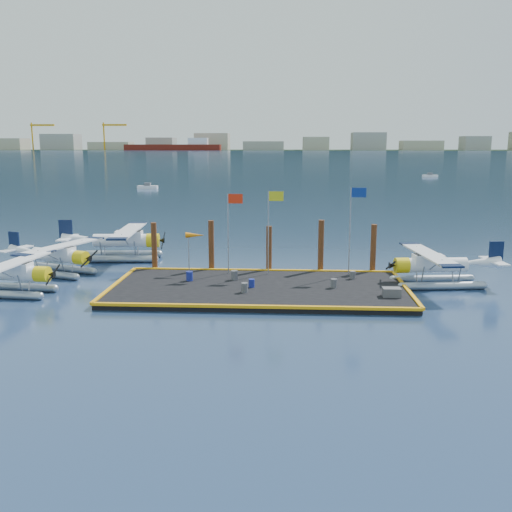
{
  "coord_description": "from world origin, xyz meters",
  "views": [
    {
      "loc": [
        1.98,
        -37.98,
        10.02
      ],
      "look_at": [
        -0.32,
        2.0,
        2.12
      ],
      "focal_mm": 40.0,
      "sensor_mm": 36.0,
      "label": 1
    }
  ],
  "objects_px": {
    "seaplane_b": "(58,258)",
    "seaplane_c": "(124,242)",
    "drum_2": "(334,283)",
    "flagpole_blue": "(353,218)",
    "flagpole_yellow": "(271,220)",
    "piling_1": "(211,247)",
    "drum_5": "(234,275)",
    "piling_3": "(321,248)",
    "piling_4": "(373,250)",
    "drum_0": "(190,276)",
    "drum_3": "(245,288)",
    "seaplane_a": "(12,275)",
    "flagpole_red": "(231,221)",
    "drum_1": "(252,283)",
    "seaplane_d": "(433,267)",
    "drum_4": "(353,275)",
    "crate": "(392,292)",
    "windsock": "(195,236)",
    "piling_2": "(269,250)",
    "piling_0": "(154,248)"
  },
  "relations": [
    {
      "from": "seaplane_a",
      "to": "flagpole_red",
      "type": "height_order",
      "value": "flagpole_red"
    },
    {
      "from": "drum_4",
      "to": "drum_5",
      "type": "distance_m",
      "value": 8.57
    },
    {
      "from": "seaplane_c",
      "to": "windsock",
      "type": "height_order",
      "value": "seaplane_c"
    },
    {
      "from": "flagpole_blue",
      "to": "windsock",
      "type": "xyz_separation_m",
      "value": [
        -11.72,
        0.0,
        -1.46
      ]
    },
    {
      "from": "seaplane_a",
      "to": "piling_2",
      "type": "height_order",
      "value": "piling_2"
    },
    {
      "from": "flagpole_yellow",
      "to": "piling_1",
      "type": "xyz_separation_m",
      "value": [
        -4.7,
        1.6,
        -2.41
      ]
    },
    {
      "from": "flagpole_red",
      "to": "piling_1",
      "type": "distance_m",
      "value": 3.28
    },
    {
      "from": "seaplane_d",
      "to": "drum_4",
      "type": "xyz_separation_m",
      "value": [
        -5.62,
        0.29,
        -0.72
      ]
    },
    {
      "from": "seaplane_d",
      "to": "drum_0",
      "type": "xyz_separation_m",
      "value": [
        -17.32,
        -0.97,
        -0.67
      ]
    },
    {
      "from": "seaplane_d",
      "to": "drum_5",
      "type": "xyz_separation_m",
      "value": [
        -14.15,
        -0.51,
        -0.66
      ]
    },
    {
      "from": "drum_3",
      "to": "seaplane_a",
      "type": "bearing_deg",
      "value": -180.0
    },
    {
      "from": "drum_2",
      "to": "drum_3",
      "type": "xyz_separation_m",
      "value": [
        -5.96,
        -1.56,
        0.01
      ]
    },
    {
      "from": "crate",
      "to": "piling_4",
      "type": "height_order",
      "value": "piling_4"
    },
    {
      "from": "seaplane_b",
      "to": "drum_0",
      "type": "distance_m",
      "value": 11.2
    },
    {
      "from": "flagpole_yellow",
      "to": "piling_3",
      "type": "height_order",
      "value": "flagpole_yellow"
    },
    {
      "from": "drum_5",
      "to": "piling_2",
      "type": "xyz_separation_m",
      "value": [
        2.36,
        3.63,
        1.16
      ]
    },
    {
      "from": "drum_5",
      "to": "crate",
      "type": "bearing_deg",
      "value": -20.82
    },
    {
      "from": "flagpole_red",
      "to": "flagpole_yellow",
      "type": "bearing_deg",
      "value": 0.0
    },
    {
      "from": "seaplane_c",
      "to": "windsock",
      "type": "xyz_separation_m",
      "value": [
        7.3,
        -6.53,
        1.68
      ]
    },
    {
      "from": "drum_3",
      "to": "piling_2",
      "type": "bearing_deg",
      "value": 79.16
    },
    {
      "from": "seaplane_d",
      "to": "drum_0",
      "type": "relative_size",
      "value": 13.58
    },
    {
      "from": "flagpole_blue",
      "to": "piling_3",
      "type": "height_order",
      "value": "flagpole_blue"
    },
    {
      "from": "drum_2",
      "to": "drum_5",
      "type": "xyz_separation_m",
      "value": [
        -6.97,
        1.91,
        0.03
      ]
    },
    {
      "from": "seaplane_b",
      "to": "seaplane_c",
      "type": "bearing_deg",
      "value": 169.46
    },
    {
      "from": "seaplane_a",
      "to": "piling_4",
      "type": "relative_size",
      "value": 2.17
    },
    {
      "from": "piling_1",
      "to": "piling_2",
      "type": "xyz_separation_m",
      "value": [
        4.5,
        0.0,
        -0.2
      ]
    },
    {
      "from": "drum_3",
      "to": "piling_0",
      "type": "height_order",
      "value": "piling_0"
    },
    {
      "from": "drum_4",
      "to": "windsock",
      "type": "bearing_deg",
      "value": 174.02
    },
    {
      "from": "seaplane_d",
      "to": "piling_4",
      "type": "xyz_separation_m",
      "value": [
        -3.79,
        3.12,
        0.6
      ]
    },
    {
      "from": "crate",
      "to": "piling_1",
      "type": "xyz_separation_m",
      "value": [
        -12.63,
        7.61,
        1.42
      ]
    },
    {
      "from": "flagpole_yellow",
      "to": "flagpole_blue",
      "type": "height_order",
      "value": "flagpole_blue"
    },
    {
      "from": "drum_5",
      "to": "piling_3",
      "type": "distance_m",
      "value": 7.46
    },
    {
      "from": "flagpole_red",
      "to": "drum_4",
      "type": "bearing_deg",
      "value": -7.78
    },
    {
      "from": "seaplane_b",
      "to": "seaplane_d",
      "type": "relative_size",
      "value": 0.96
    },
    {
      "from": "windsock",
      "to": "flagpole_blue",
      "type": "bearing_deg",
      "value": -0.0
    },
    {
      "from": "drum_5",
      "to": "drum_2",
      "type": "bearing_deg",
      "value": -15.36
    },
    {
      "from": "crate",
      "to": "flagpole_yellow",
      "type": "relative_size",
      "value": 0.18
    },
    {
      "from": "windsock",
      "to": "piling_2",
      "type": "distance_m",
      "value": 5.9
    },
    {
      "from": "piling_4",
      "to": "drum_0",
      "type": "bearing_deg",
      "value": -163.19
    },
    {
      "from": "drum_1",
      "to": "drum_5",
      "type": "height_order",
      "value": "drum_5"
    },
    {
      "from": "drum_2",
      "to": "flagpole_blue",
      "type": "height_order",
      "value": "flagpole_blue"
    },
    {
      "from": "crate",
      "to": "drum_5",
      "type": "bearing_deg",
      "value": 159.18
    },
    {
      "from": "seaplane_d",
      "to": "drum_3",
      "type": "bearing_deg",
      "value": 100.08
    },
    {
      "from": "crate",
      "to": "windsock",
      "type": "distance_m",
      "value": 15.14
    },
    {
      "from": "drum_2",
      "to": "piling_4",
      "type": "bearing_deg",
      "value": 58.5
    },
    {
      "from": "piling_3",
      "to": "seaplane_c",
      "type": "bearing_deg",
      "value": 163.68
    },
    {
      "from": "drum_0",
      "to": "windsock",
      "type": "relative_size",
      "value": 0.21
    },
    {
      "from": "seaplane_d",
      "to": "flagpole_blue",
      "type": "bearing_deg",
      "value": 68.04
    },
    {
      "from": "windsock",
      "to": "seaplane_a",
      "type": "bearing_deg",
      "value": -154.46
    },
    {
      "from": "flagpole_red",
      "to": "piling_3",
      "type": "height_order",
      "value": "flagpole_red"
    }
  ]
}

